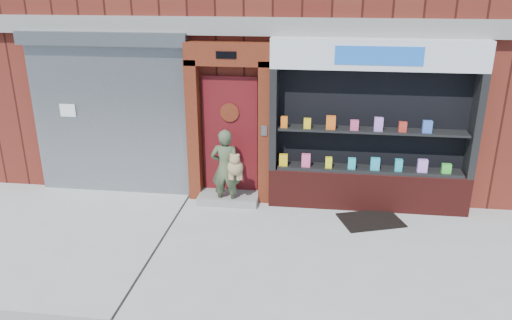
# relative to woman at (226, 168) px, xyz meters

# --- Properties ---
(ground) EXTENTS (80.00, 80.00, 0.00)m
(ground) POSITION_rel_woman_xyz_m (0.75, -1.53, -0.73)
(ground) COLOR #9E9E99
(ground) RESTS_ON ground
(shutter_bay) EXTENTS (3.10, 0.30, 3.04)m
(shutter_bay) POSITION_rel_woman_xyz_m (-2.25, 0.39, 0.99)
(shutter_bay) COLOR gray
(shutter_bay) RESTS_ON ground
(red_door_bay) EXTENTS (1.52, 0.58, 2.90)m
(red_door_bay) POSITION_rel_woman_xyz_m (0.00, 0.33, 0.72)
(red_door_bay) COLOR #501B0D
(red_door_bay) RESTS_ON ground
(pharmacy_bay) EXTENTS (3.50, 0.41, 3.00)m
(pharmacy_bay) POSITION_rel_woman_xyz_m (2.50, 0.28, 0.64)
(pharmacy_bay) COLOR #501613
(pharmacy_bay) RESTS_ON ground
(woman) EXTENTS (0.61, 0.47, 1.44)m
(woman) POSITION_rel_woman_xyz_m (0.00, 0.00, 0.00)
(woman) COLOR #465437
(woman) RESTS_ON ground
(doormat) EXTENTS (1.19, 1.00, 0.03)m
(doormat) POSITION_rel_woman_xyz_m (2.55, -0.29, -0.72)
(doormat) COLOR black
(doormat) RESTS_ON ground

